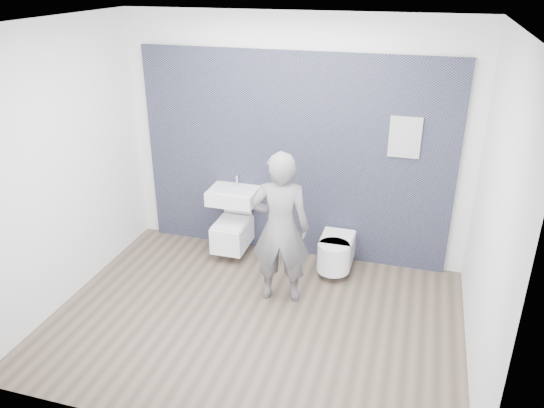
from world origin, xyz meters
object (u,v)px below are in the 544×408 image
(washbasin, at_px, (233,196))
(toilet_rounded, at_px, (335,252))
(visitor, at_px, (280,228))
(toilet_square, at_px, (232,232))

(washbasin, height_order, toilet_rounded, washbasin)
(toilet_rounded, height_order, visitor, visitor)
(toilet_square, distance_m, visitor, 1.19)
(washbasin, height_order, toilet_square, washbasin)
(toilet_square, relative_size, visitor, 0.44)
(toilet_rounded, bearing_deg, visitor, -124.80)
(toilet_rounded, bearing_deg, toilet_square, 177.81)
(toilet_rounded, distance_m, visitor, 0.99)
(washbasin, height_order, visitor, visitor)
(toilet_square, xyz_separation_m, toilet_rounded, (1.26, -0.05, -0.05))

